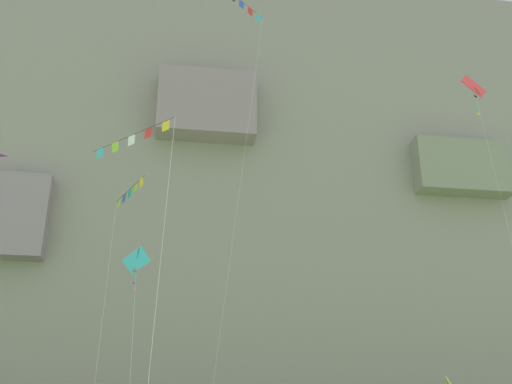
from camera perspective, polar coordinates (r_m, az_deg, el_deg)
cliff_face at (r=79.86m, az=-5.41°, el=-2.79°), size 180.00×26.58×60.99m
kite_banner_front_field at (r=46.73m, az=-11.57°, el=-0.79°), size 2.28×6.29×21.08m
kite_banner_near_cliff at (r=48.16m, az=-1.79°, el=15.67°), size 4.63×4.25×34.69m
kite_diamond_high_right at (r=50.23m, az=19.33°, el=8.52°), size 2.37×4.96×29.77m
kite_banner_mid_right at (r=24.18m, az=-11.10°, el=2.83°), size 3.34×7.22×14.37m
kite_diamond_high_left at (r=43.12m, az=-10.84°, el=-6.61°), size 1.91×5.04×16.07m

